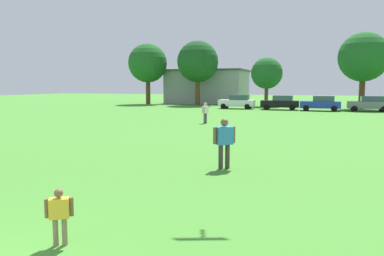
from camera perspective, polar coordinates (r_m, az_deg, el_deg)
ground_plane at (r=33.47m, az=9.38°, el=1.54°), size 160.00×160.00×0.00m
child_kite_flyer at (r=7.22m, az=-19.56°, el=-11.96°), size 0.43×0.34×1.04m
adult_bystander at (r=12.83m, az=4.93°, el=-1.69°), size 0.67×0.60×1.74m
bystander_midfield at (r=28.27m, az=2.03°, el=2.60°), size 0.39×0.72×1.56m
parked_car_white_0 at (r=46.15m, az=6.93°, el=4.00°), size 4.30×2.02×1.68m
parked_car_black_1 at (r=45.02m, az=13.35°, el=3.80°), size 4.30×2.02×1.68m
parked_car_blue_2 at (r=44.35m, az=19.04°, el=3.59°), size 4.30×2.02×1.68m
parked_car_gray_3 at (r=45.51m, az=25.39°, el=3.38°), size 4.30×2.02×1.68m
tree_far_left at (r=57.64m, az=-6.77°, el=9.76°), size 5.85×5.85×9.12m
tree_left at (r=54.14m, az=0.87°, el=10.05°), size 5.88×5.88×9.16m
tree_center_left at (r=51.97m, az=11.32°, el=8.16°), size 4.23×4.23×6.60m
tree_center_right at (r=49.87m, az=24.68°, el=9.77°), size 5.88×5.88×9.16m
house_left at (r=60.84m, az=2.45°, el=6.34°), size 12.33×9.32×5.31m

